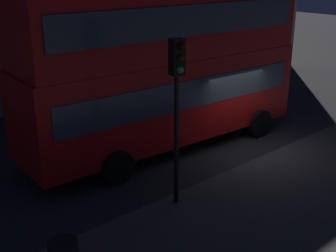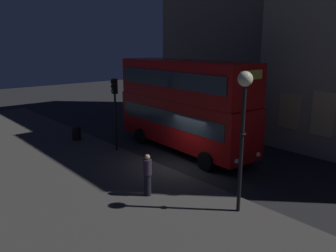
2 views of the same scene
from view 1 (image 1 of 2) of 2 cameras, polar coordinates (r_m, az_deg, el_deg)
The scene contains 4 objects.
ground_plane at distance 15.31m, azimuth 10.25°, elevation -3.05°, with size 80.00×80.00×0.00m, color #232326.
double_decker_bus at distance 14.42m, azimuth -0.41°, elevation 8.28°, with size 9.98×3.24×5.36m.
traffic_light_near_kerb at distance 10.53m, azimuth 1.17°, elevation 4.68°, with size 0.35×0.38×4.22m.
traffic_light_far_side at distance 22.35m, azimuth 12.27°, elevation 11.86°, with size 0.33×0.37×4.04m.
Camera 1 is at (-11.15, -8.65, 5.95)m, focal length 47.77 mm.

